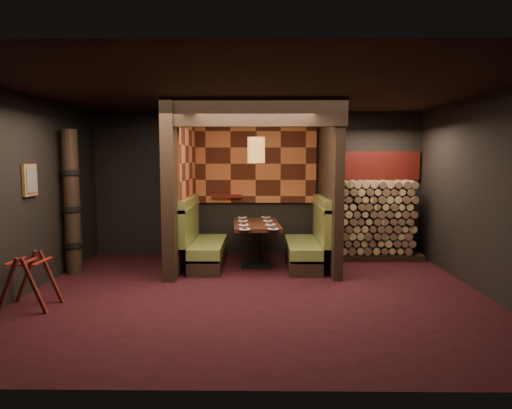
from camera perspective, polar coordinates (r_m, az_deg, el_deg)
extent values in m
cube|color=black|center=(6.66, -0.14, -11.13)|extent=(6.50, 5.50, 0.02)
cube|color=black|center=(6.44, -0.15, 14.11)|extent=(6.50, 5.50, 0.02)
cube|color=black|center=(9.14, 0.11, 2.64)|extent=(6.50, 0.02, 2.85)
cube|color=black|center=(3.65, -0.78, -2.19)|extent=(6.50, 0.02, 2.85)
cube|color=black|center=(7.22, -27.00, 1.16)|extent=(0.02, 5.50, 2.85)
cube|color=black|center=(7.13, 27.06, 1.10)|extent=(0.02, 5.50, 2.85)
cube|color=black|center=(8.16, -9.49, 2.18)|extent=(0.20, 2.20, 2.85)
cube|color=black|center=(8.18, 9.19, 2.19)|extent=(0.15, 2.10, 2.85)
cube|color=black|center=(7.10, -0.27, 11.46)|extent=(2.85, 0.18, 0.44)
cube|color=#AB552C|center=(9.08, -0.05, 5.12)|extent=(2.40, 0.06, 1.55)
cube|color=#AB552C|center=(8.30, -8.51, 5.19)|extent=(0.04, 1.85, 1.45)
cube|color=#561312|center=(9.08, -3.69, 1.06)|extent=(0.60, 0.12, 0.07)
cube|color=black|center=(8.28, -5.94, -6.92)|extent=(0.55, 1.60, 0.22)
cube|color=olive|center=(8.23, -5.96, -5.23)|extent=(0.55, 1.60, 0.18)
cube|color=#506328|center=(8.21, -8.31, -2.52)|extent=(0.12, 1.60, 0.78)
cube|color=olive|center=(8.16, -8.35, -0.09)|extent=(0.15, 1.60, 0.06)
cube|color=black|center=(8.26, 5.81, -6.96)|extent=(0.55, 1.60, 0.22)
cube|color=olive|center=(8.21, 5.82, -5.25)|extent=(0.55, 1.60, 0.18)
cube|color=#506328|center=(8.18, 8.19, -2.55)|extent=(0.12, 1.60, 0.78)
cube|color=olive|center=(8.13, 8.23, -0.11)|extent=(0.15, 1.60, 0.06)
cube|color=black|center=(8.30, 0.03, -7.43)|extent=(0.59, 0.59, 0.06)
cylinder|color=black|center=(8.23, 0.03, -5.19)|extent=(0.20, 0.20, 0.72)
cube|color=#3C1D13|center=(8.16, 0.03, -2.51)|extent=(0.90, 1.52, 0.06)
cylinder|color=white|center=(7.40, -1.43, -3.10)|extent=(0.18, 0.18, 0.01)
cube|color=black|center=(7.40, -1.43, -2.98)|extent=(0.08, 0.11, 0.02)
cylinder|color=white|center=(7.43, 2.14, -3.07)|extent=(0.18, 0.18, 0.01)
cube|color=black|center=(7.43, 2.14, -2.95)|extent=(0.08, 0.11, 0.02)
cylinder|color=white|center=(7.90, -1.54, -2.53)|extent=(0.18, 0.18, 0.01)
cube|color=black|center=(7.90, -1.54, -2.42)|extent=(0.08, 0.11, 0.02)
cylinder|color=white|center=(7.93, 1.81, -2.51)|extent=(0.18, 0.18, 0.01)
cube|color=black|center=(7.92, 1.81, -2.39)|extent=(0.08, 0.11, 0.02)
cylinder|color=white|center=(8.40, -1.64, -2.03)|extent=(0.18, 0.18, 0.01)
cube|color=black|center=(8.40, -1.64, -1.92)|extent=(0.08, 0.11, 0.02)
cylinder|color=white|center=(8.42, 1.51, -2.01)|extent=(0.18, 0.18, 0.01)
cube|color=black|center=(8.42, 1.51, -1.90)|extent=(0.08, 0.11, 0.02)
cylinder|color=white|center=(8.90, -1.73, -1.59)|extent=(0.18, 0.18, 0.01)
cube|color=black|center=(8.90, -1.73, -1.49)|extent=(0.08, 0.11, 0.02)
cylinder|color=white|center=(8.92, 1.25, -1.57)|extent=(0.18, 0.18, 0.01)
cube|color=black|center=(8.92, 1.25, -1.47)|extent=(0.08, 0.11, 0.02)
cylinder|color=olive|center=(8.03, 0.03, 6.81)|extent=(0.30, 0.30, 0.45)
sphere|color=#FFC672|center=(8.03, 0.03, 6.81)|extent=(0.18, 0.18, 0.18)
cylinder|color=black|center=(8.05, 0.03, 10.38)|extent=(0.02, 0.02, 0.56)
cube|color=olive|center=(7.28, -26.43, 2.75)|extent=(0.04, 0.36, 0.46)
cube|color=#3F3F3F|center=(7.26, -26.25, 2.76)|extent=(0.01, 0.27, 0.36)
cube|color=#491712|center=(6.55, -28.73, -9.05)|extent=(0.34, 0.05, 0.75)
cube|color=#491712|center=(6.38, -25.96, -9.30)|extent=(0.34, 0.05, 0.75)
cube|color=#491712|center=(6.92, -26.85, -8.18)|extent=(0.34, 0.05, 0.75)
cube|color=#491712|center=(6.76, -24.19, -8.39)|extent=(0.34, 0.05, 0.75)
cube|color=maroon|center=(6.67, -27.88, -6.25)|extent=(0.06, 0.47, 0.01)
cube|color=maroon|center=(6.59, -26.54, -6.34)|extent=(0.06, 0.47, 0.01)
cube|color=maroon|center=(6.51, -25.16, -6.43)|extent=(0.06, 0.47, 0.01)
cylinder|color=black|center=(8.14, -22.03, 0.23)|extent=(0.26, 0.26, 2.40)
cylinder|color=black|center=(8.23, -21.84, -4.62)|extent=(0.31, 0.31, 0.09)
cylinder|color=black|center=(8.15, -22.00, -0.47)|extent=(0.31, 0.31, 0.09)
cylinder|color=black|center=(8.11, -22.16, 3.75)|extent=(0.31, 0.31, 0.09)
cube|color=black|center=(9.18, 14.57, -6.13)|extent=(1.73, 0.70, 0.12)
cube|color=brown|center=(9.06, 14.70, -1.48)|extent=(1.73, 0.70, 1.38)
cube|color=maroon|center=(9.31, 14.36, 4.71)|extent=(1.83, 0.10, 0.56)
cube|color=black|center=(8.45, 9.54, 2.30)|extent=(0.08, 0.08, 2.85)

